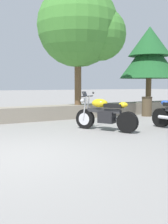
{
  "coord_description": "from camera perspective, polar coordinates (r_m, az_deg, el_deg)",
  "views": [
    {
      "loc": [
        -1.2,
        -5.08,
        1.39
      ],
      "look_at": [
        2.24,
        1.2,
        0.65
      ],
      "focal_mm": 42.42,
      "sensor_mm": 36.0,
      "label": 1
    }
  ],
  "objects": [
    {
      "name": "leafy_tree_mid_left",
      "position": [
        11.29,
        -0.33,
        17.64
      ],
      "size": [
        3.47,
        3.31,
        4.86
      ],
      "color": "brown",
      "rests_on": "stone_wall"
    },
    {
      "name": "trash_bin",
      "position": [
        12.02,
        13.39,
        1.19
      ],
      "size": [
        0.46,
        0.46,
        0.86
      ],
      "color": "brown",
      "rests_on": "ground"
    },
    {
      "name": "motorcycle_yellow_centre",
      "position": [
        8.04,
        4.47,
        -0.58
      ],
      "size": [
        1.19,
        1.88,
        1.18
      ],
      "color": "black",
      "rests_on": "ground"
    },
    {
      "name": "pine_tree_mid_right",
      "position": [
        13.52,
        13.9,
        12.11
      ],
      "size": [
        2.83,
        2.83,
        3.64
      ],
      "color": "brown",
      "rests_on": "stone_wall"
    },
    {
      "name": "ground_plane",
      "position": [
        5.4,
        -15.08,
        -9.23
      ],
      "size": [
        120.0,
        120.0,
        0.0
      ],
      "primitive_type": "plane",
      "color": "gray"
    }
  ]
}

